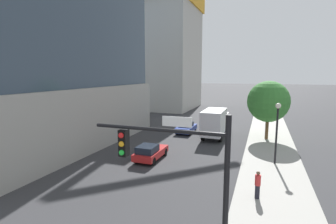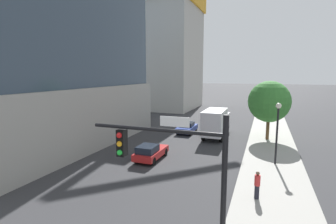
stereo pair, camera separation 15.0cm
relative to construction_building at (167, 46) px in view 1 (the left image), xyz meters
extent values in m
cube|color=#9E9B93|center=(21.16, -29.45, -13.45)|extent=(4.80, 120.00, 0.15)
cube|color=#9E9B93|center=(-4.97, -32.75, -10.41)|extent=(20.34, 23.85, 6.23)
cube|color=#B2AFA8|center=(-0.03, 0.02, -1.34)|extent=(12.10, 15.57, 24.37)
cube|color=gold|center=(-0.03, 0.02, 9.34)|extent=(12.83, 16.50, 3.00)
cube|color=gold|center=(3.60, -4.65, 3.08)|extent=(0.90, 0.90, 33.21)
cylinder|color=black|center=(19.16, -45.44, -10.34)|extent=(0.20, 0.20, 6.07)
cylinder|color=black|center=(16.58, -45.44, -8.00)|extent=(5.16, 0.14, 0.14)
cube|color=black|center=(15.19, -45.44, -8.63)|extent=(0.32, 0.36, 1.05)
sphere|color=red|center=(15.19, -45.63, -8.29)|extent=(0.22, 0.22, 0.22)
sphere|color=orange|center=(15.19, -45.63, -8.63)|extent=(0.22, 0.22, 0.22)
sphere|color=green|center=(15.19, -45.63, -8.97)|extent=(0.22, 0.22, 0.22)
cube|color=white|center=(17.36, -45.44, -7.65)|extent=(1.10, 0.04, 0.36)
cylinder|color=black|center=(21.38, -31.48, -11.04)|extent=(0.16, 0.16, 4.67)
sphere|color=silver|center=(21.38, -31.48, -8.52)|extent=(0.44, 0.44, 0.44)
cylinder|color=brown|center=(20.77, -22.96, -12.08)|extent=(0.36, 0.36, 2.58)
sphere|color=#387F33|center=(20.77, -22.96, -9.06)|extent=(4.63, 4.63, 4.63)
cube|color=#233D9E|center=(11.07, -22.45, -12.96)|extent=(1.90, 4.00, 0.61)
cube|color=#19212D|center=(11.07, -22.46, -12.40)|extent=(1.59, 1.72, 0.50)
cylinder|color=black|center=(10.24, -21.09, -13.21)|extent=(0.22, 0.62, 0.62)
cylinder|color=black|center=(11.91, -21.09, -13.21)|extent=(0.22, 0.62, 0.62)
cylinder|color=black|center=(10.24, -23.81, -13.21)|extent=(0.22, 0.62, 0.62)
cylinder|color=black|center=(11.91, -23.81, -13.21)|extent=(0.22, 0.62, 0.62)
cube|color=red|center=(11.07, -33.65, -12.94)|extent=(1.81, 4.05, 0.58)
cube|color=#19212D|center=(11.07, -34.42, -12.37)|extent=(1.52, 1.86, 0.58)
cylinder|color=black|center=(10.27, -32.27, -13.18)|extent=(0.22, 0.68, 0.68)
cylinder|color=black|center=(11.87, -32.27, -13.18)|extent=(0.22, 0.68, 0.68)
cylinder|color=black|center=(10.27, -35.02, -13.18)|extent=(0.22, 0.68, 0.68)
cylinder|color=black|center=(11.87, -35.02, -13.18)|extent=(0.22, 0.68, 0.68)
cube|color=silver|center=(14.95, -20.49, -11.94)|extent=(2.27, 2.08, 1.92)
cube|color=silver|center=(14.95, -24.29, -11.52)|extent=(2.27, 5.20, 2.76)
cylinder|color=black|center=(13.96, -20.49, -13.00)|extent=(0.30, 1.06, 1.06)
cylinder|color=black|center=(15.95, -20.49, -13.00)|extent=(0.30, 1.06, 1.06)
cylinder|color=black|center=(13.96, -25.59, -13.00)|extent=(0.30, 1.06, 1.06)
cylinder|color=black|center=(15.95, -25.59, -13.00)|extent=(0.30, 1.06, 1.06)
cylinder|color=black|center=(20.15, -38.46, -12.96)|extent=(0.28, 0.28, 0.83)
cylinder|color=red|center=(20.15, -38.46, -12.22)|extent=(0.34, 0.34, 0.64)
sphere|color=brown|center=(20.15, -38.46, -11.79)|extent=(0.22, 0.22, 0.22)
camera|label=1|loc=(20.19, -54.07, -5.96)|focal=27.78mm
camera|label=2|loc=(20.33, -54.02, -5.96)|focal=27.78mm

